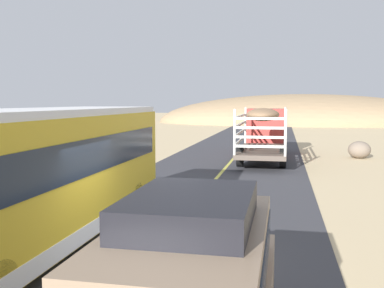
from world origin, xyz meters
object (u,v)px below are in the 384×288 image
(car_far, at_px, (264,128))
(boulder_mid_field, at_px, (359,150))
(livestock_truck, at_px, (265,128))
(bus, at_px, (40,175))
(suv_near, at_px, (191,288))

(car_far, xyz_separation_m, boulder_mid_field, (6.39, -18.06, -0.18))
(livestock_truck, xyz_separation_m, boulder_mid_field, (5.58, 0.40, -1.27))
(bus, relative_size, boulder_mid_field, 7.64)
(livestock_truck, distance_m, boulder_mid_field, 5.74)
(car_far, bearing_deg, bus, -95.42)
(livestock_truck, distance_m, car_far, 18.50)
(livestock_truck, xyz_separation_m, car_far, (-0.81, 18.45, -1.10))
(suv_near, relative_size, livestock_truck, 0.48)
(suv_near, distance_m, car_far, 40.77)
(bus, distance_m, car_far, 37.04)
(suv_near, relative_size, car_far, 1.05)
(boulder_mid_field, bearing_deg, suv_near, -103.81)
(suv_near, distance_m, bus, 5.84)
(livestock_truck, bearing_deg, bus, -103.16)
(suv_near, relative_size, boulder_mid_field, 3.53)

